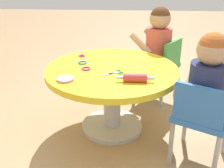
# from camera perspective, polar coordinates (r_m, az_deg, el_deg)

# --- Properties ---
(ground_plane) EXTENTS (10.00, 10.00, 0.00)m
(ground_plane) POSITION_cam_1_polar(r_m,az_deg,el_deg) (2.09, -0.00, -8.76)
(ground_plane) COLOR tan
(craft_table) EXTENTS (0.89, 0.89, 0.46)m
(craft_table) POSITION_cam_1_polar(r_m,az_deg,el_deg) (1.91, -0.00, 0.18)
(craft_table) COLOR silver
(craft_table) RESTS_ON ground
(child_chair_left) EXTENTS (0.41, 0.41, 0.54)m
(child_chair_left) POSITION_cam_1_polar(r_m,az_deg,el_deg) (1.70, 17.70, -6.37)
(child_chair_left) COLOR #B7B7BC
(child_chair_left) RESTS_ON ground
(seated_child_left) EXTENTS (0.43, 0.40, 0.51)m
(seated_child_left) POSITION_cam_1_polar(r_m,az_deg,el_deg) (1.63, 19.07, 1.13)
(seated_child_left) COLOR #3F4772
(seated_child_left) RESTS_ON ground
(child_chair_right) EXTENTS (0.42, 0.42, 0.54)m
(child_chair_right) POSITION_cam_1_polar(r_m,az_deg,el_deg) (2.41, 9.85, 3.72)
(child_chair_right) COLOR #B7B7BC
(child_chair_right) RESTS_ON ground
(seated_child_right) EXTENTS (0.42, 0.44, 0.51)m
(seated_child_right) POSITION_cam_1_polar(r_m,az_deg,el_deg) (2.36, 9.38, 9.10)
(seated_child_right) COLOR #3F4772
(seated_child_right) RESTS_ON ground
(rolling_pin) EXTENTS (0.05, 0.23, 0.05)m
(rolling_pin) POSITION_cam_1_polar(r_m,az_deg,el_deg) (1.66, 4.73, 1.25)
(rolling_pin) COLOR #D83F3F
(rolling_pin) RESTS_ON craft_table
(craft_scissors) EXTENTS (0.11, 0.14, 0.01)m
(craft_scissors) POSITION_cam_1_polar(r_m,az_deg,el_deg) (1.79, 0.81, 2.30)
(craft_scissors) COLOR silver
(craft_scissors) RESTS_ON craft_table
(playdough_blob_0) EXTENTS (0.11, 0.11, 0.01)m
(playdough_blob_0) POSITION_cam_1_polar(r_m,az_deg,el_deg) (1.71, -9.50, 0.99)
(playdough_blob_0) COLOR pink
(playdough_blob_0) RESTS_ON craft_table
(cookie_cutter_0) EXTENTS (0.06, 0.06, 0.01)m
(cookie_cutter_0) POSITION_cam_1_polar(r_m,az_deg,el_deg) (1.97, -6.03, 4.37)
(cookie_cutter_0) COLOR #3F99D8
(cookie_cutter_0) RESTS_ON craft_table
(cookie_cutter_1) EXTENTS (0.06, 0.06, 0.01)m
(cookie_cutter_1) POSITION_cam_1_polar(r_m,az_deg,el_deg) (1.86, -5.29, 3.16)
(cookie_cutter_1) COLOR #D83FA5
(cookie_cutter_1) RESTS_ON craft_table
(cookie_cutter_2) EXTENTS (0.05, 0.05, 0.01)m
(cookie_cutter_2) POSITION_cam_1_polar(r_m,az_deg,el_deg) (2.11, -6.16, 5.74)
(cookie_cutter_2) COLOR #D83FA5
(cookie_cutter_2) RESTS_ON craft_table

